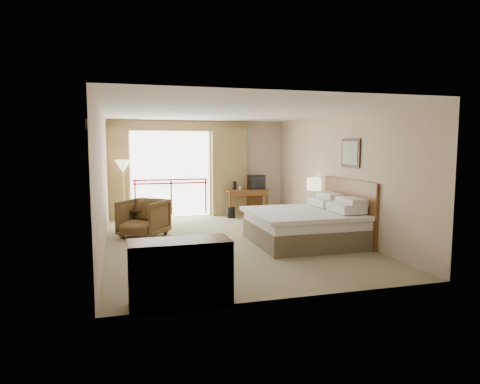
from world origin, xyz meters
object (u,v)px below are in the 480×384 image
object	(u,v)px
desk	(246,195)
wastebasket	(231,212)
armchair_near	(144,237)
side_table	(137,217)
bed	(306,225)
armchair_far	(147,226)
table_lamp	(314,185)
dresser	(180,273)
floor_lamp	(123,169)
nightstand	(314,216)
tv	(256,182)

from	to	relation	value
desk	wastebasket	world-z (taller)	desk
armchair_near	side_table	bearing A→B (deg)	140.75
bed	desk	xyz separation A→B (m)	(-0.22, 3.68, 0.22)
armchair_far	armchair_near	size ratio (longest dim) A/B	0.83
side_table	table_lamp	bearing A→B (deg)	-5.61
dresser	floor_lamp	bearing A→B (deg)	91.95
wastebasket	armchair_far	world-z (taller)	armchair_far
desk	armchair_near	bearing A→B (deg)	-147.87
dresser	armchair_far	bearing A→B (deg)	87.25
wastebasket	side_table	bearing A→B (deg)	-150.45
floor_lamp	armchair_near	bearing A→B (deg)	-78.80
armchair_far	dresser	size ratio (longest dim) A/B	0.60
bed	wastebasket	distance (m)	3.51
table_lamp	side_table	xyz separation A→B (m)	(-4.22, 0.41, -0.67)
nightstand	dresser	distance (m)	5.77
armchair_far	wastebasket	bearing A→B (deg)	142.10
bed	desk	world-z (taller)	bed
tv	dresser	size ratio (longest dim) A/B	0.35
nightstand	dresser	xyz separation A→B (m)	(-3.88, -4.27, 0.14)
nightstand	tv	world-z (taller)	tv
nightstand	armchair_far	size ratio (longest dim) A/B	0.75
armchair_far	bed	bearing A→B (deg)	84.65
desk	armchair_near	distance (m)	3.73
bed	table_lamp	world-z (taller)	table_lamp
armchair_far	floor_lamp	bearing A→B (deg)	-106.76
wastebasket	floor_lamp	xyz separation A→B (m)	(-2.87, 0.09, 1.26)
side_table	dresser	xyz separation A→B (m)	(0.34, -4.74, 0.04)
armchair_far	tv	bearing A→B (deg)	141.67
desk	floor_lamp	size ratio (longest dim) A/B	0.71
wastebasket	armchair_far	size ratio (longest dim) A/B	0.40
floor_lamp	bed	bearing A→B (deg)	-44.39
nightstand	tv	distance (m)	2.38
bed	dresser	world-z (taller)	bed
tv	armchair_near	world-z (taller)	tv
tv	floor_lamp	xyz separation A→B (m)	(-3.68, -0.10, 0.45)
dresser	nightstand	bearing A→B (deg)	44.18
wastebasket	nightstand	bearing A→B (deg)	-49.97
table_lamp	desk	distance (m)	2.45
armchair_near	floor_lamp	bearing A→B (deg)	135.91
wastebasket	side_table	xyz separation A→B (m)	(-2.59, -1.47, 0.23)
tv	armchair_far	xyz separation A→B (m)	(-3.15, -0.82, -0.96)
bed	wastebasket	bearing A→B (deg)	102.00
bed	floor_lamp	world-z (taller)	floor_lamp
nightstand	table_lamp	bearing A→B (deg)	90.18
table_lamp	armchair_far	world-z (taller)	table_lamp
table_lamp	desk	xyz separation A→B (m)	(-1.11, 2.14, -0.46)
armchair_near	bed	bearing A→B (deg)	9.22
bed	armchair_far	bearing A→B (deg)	137.63
tv	wastebasket	xyz separation A→B (m)	(-0.81, -0.19, -0.81)
table_lamp	dresser	bearing A→B (deg)	-131.91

